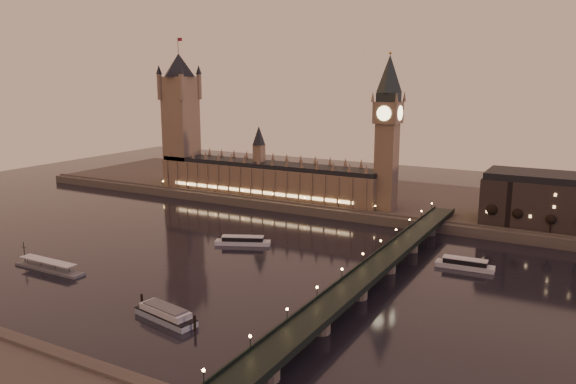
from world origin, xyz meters
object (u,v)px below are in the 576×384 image
cruise_boat_a (243,241)px  moored_barge (165,314)px  pontoon_pier (49,268)px  cruise_boat_b (465,264)px

cruise_boat_a → moored_barge: bearing=-97.7°
cruise_boat_a → pontoon_pier: pontoon_pier is taller
cruise_boat_b → pontoon_pier: bearing=-153.6°
cruise_boat_a → moored_barge: (29.64, -99.46, 0.41)m
cruise_boat_a → pontoon_pier: 102.30m
cruise_boat_b → pontoon_pier: 207.32m
cruise_boat_a → cruise_boat_b: cruise_boat_b is taller
cruise_boat_a → cruise_boat_b: 121.42m
cruise_boat_b → moored_barge: (-90.10, -119.58, 0.33)m
cruise_boat_b → moored_barge: 149.73m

